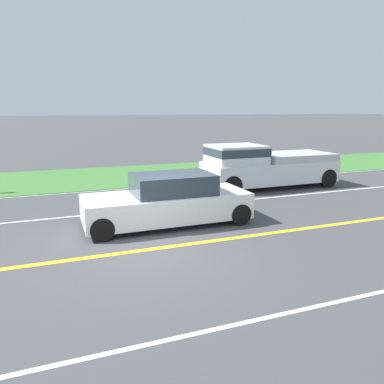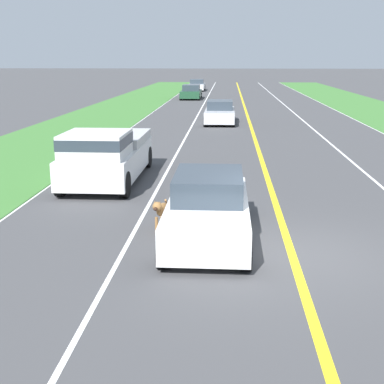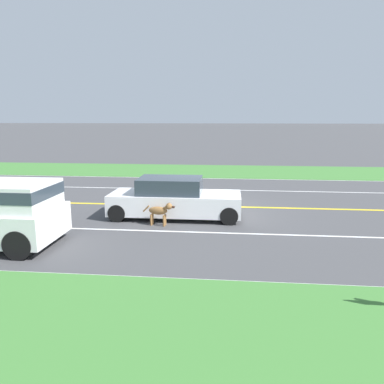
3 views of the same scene
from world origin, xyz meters
TOP-DOWN VIEW (x-y plane):
  - ground_plane at (0.00, 0.00)m, footprint 400.00×400.00m
  - centre_divider_line at (0.00, 0.00)m, footprint 0.18×160.00m
  - lane_edge_line_right at (7.00, 0.00)m, footprint 0.14×160.00m
  - lane_edge_line_left at (-7.00, 0.00)m, footprint 0.14×160.00m
  - lane_dash_same_dir at (3.50, 0.00)m, footprint 0.10×160.00m
  - lane_dash_oncoming at (-3.50, 0.00)m, footprint 0.10×160.00m
  - grass_verge_right at (10.00, 0.00)m, footprint 6.00×160.00m
  - grass_verge_left at (-10.00, 0.00)m, footprint 6.00×160.00m
  - ego_car at (1.77, -1.06)m, footprint 1.80×4.62m
  - dog at (2.88, -1.36)m, footprint 0.33×1.12m

SIDE VIEW (x-z plane):
  - ground_plane at x=0.00m, z-range 0.00..0.00m
  - centre_divider_line at x=0.00m, z-range 0.00..0.01m
  - lane_edge_line_right at x=7.00m, z-range 0.00..0.01m
  - lane_edge_line_left at x=-7.00m, z-range 0.00..0.01m
  - lane_dash_same_dir at x=3.50m, z-range 0.00..0.01m
  - lane_dash_oncoming at x=-3.50m, z-range 0.00..0.01m
  - grass_verge_right at x=10.00m, z-range 0.00..0.03m
  - grass_verge_left at x=-10.00m, z-range 0.00..0.03m
  - dog at x=2.88m, z-range 0.10..0.91m
  - ego_car at x=1.77m, z-range -0.05..1.38m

